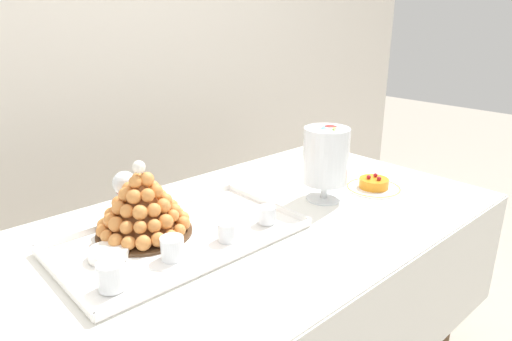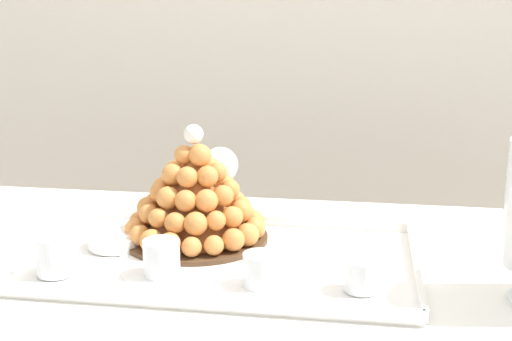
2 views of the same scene
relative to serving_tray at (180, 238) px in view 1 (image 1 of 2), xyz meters
name	(u,v)px [view 1 (image 1 of 2)]	position (x,y,z in m)	size (l,w,h in m)	color
backdrop_wall	(55,32)	(0.12, 1.04, 0.48)	(4.80, 0.10, 2.50)	silver
buffet_table	(229,267)	(0.12, -0.04, -0.12)	(1.66, 0.83, 0.77)	brown
serving_tray	(180,238)	(0.00, 0.00, 0.00)	(0.62, 0.36, 0.02)	white
croquembouche	(142,208)	(-0.06, 0.08, 0.08)	(0.25, 0.25, 0.20)	#4C331E
dessert_cup_left	(111,277)	(-0.23, -0.10, 0.03)	(0.06, 0.06, 0.06)	silver
dessert_cup_mid_left	(172,249)	(-0.07, -0.08, 0.03)	(0.06, 0.06, 0.05)	silver
dessert_cup_centre	(227,232)	(0.08, -0.10, 0.03)	(0.05, 0.05, 0.05)	silver
dessert_cup_mid_right	(267,215)	(0.22, -0.09, 0.02)	(0.05, 0.05, 0.05)	silver
creme_brulee_ramekin	(108,253)	(-0.18, 0.03, 0.01)	(0.09, 0.09, 0.02)	white
macaron_goblet	(326,156)	(0.48, -0.08, 0.14)	(0.14, 0.14, 0.25)	white
fruit_tart_plate	(374,186)	(0.67, -0.13, 0.01)	(0.18, 0.18, 0.05)	white
wine_glass	(125,185)	(-0.04, 0.20, 0.10)	(0.07, 0.07, 0.14)	silver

